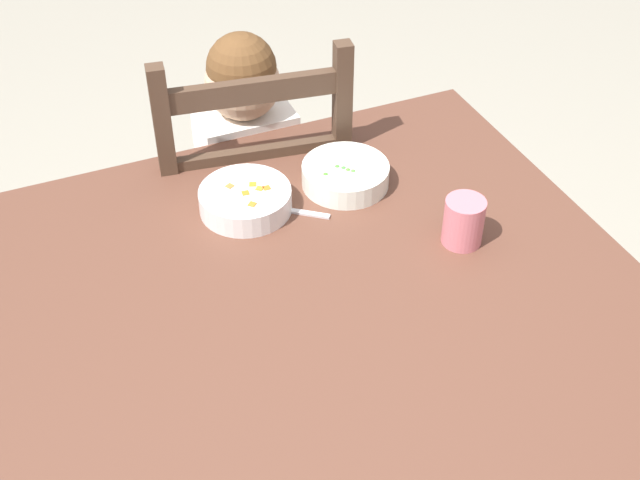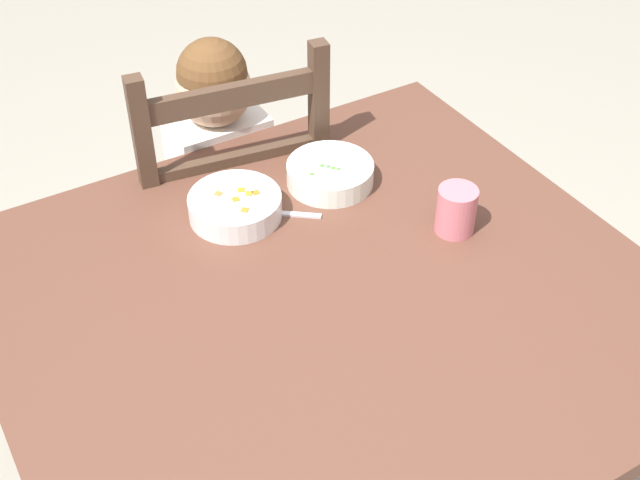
% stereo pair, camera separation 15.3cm
% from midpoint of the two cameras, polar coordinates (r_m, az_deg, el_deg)
% --- Properties ---
extents(dining_table, '(1.15, 1.07, 0.76)m').
position_cam_midpoint_polar(dining_table, '(1.58, 2.89, -6.55)').
color(dining_table, brown).
rests_on(dining_table, ground).
extents(dining_chair, '(0.48, 0.48, 1.00)m').
position_cam_midpoint_polar(dining_chair, '(2.11, -2.58, 1.18)').
color(dining_chair, '#4A3426').
rests_on(dining_chair, ground).
extents(child_figure, '(0.32, 0.31, 0.97)m').
position_cam_midpoint_polar(child_figure, '(2.01, -2.47, 4.84)').
color(child_figure, white).
rests_on(child_figure, ground).
extents(bowl_of_peas, '(0.18, 0.18, 0.05)m').
position_cam_midpoint_polar(bowl_of_peas, '(1.75, 4.23, 4.33)').
color(bowl_of_peas, white).
rests_on(bowl_of_peas, dining_table).
extents(bowl_of_carrots, '(0.18, 0.18, 0.05)m').
position_cam_midpoint_polar(bowl_of_carrots, '(1.67, -2.45, 2.65)').
color(bowl_of_carrots, white).
rests_on(bowl_of_carrots, dining_table).
extents(spoon, '(0.12, 0.10, 0.01)m').
position_cam_midpoint_polar(spoon, '(1.68, 0.13, 2.01)').
color(spoon, silver).
rests_on(spoon, dining_table).
extents(drinking_cup, '(0.08, 0.08, 0.09)m').
position_cam_midpoint_polar(drinking_cup, '(1.62, 12.31, 1.11)').
color(drinking_cup, '#D2717E').
rests_on(drinking_cup, dining_table).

